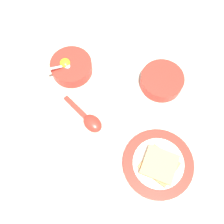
{
  "coord_description": "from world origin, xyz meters",
  "views": [
    {
      "loc": [
        -0.16,
        0.23,
        0.77
      ],
      "look_at": [
        0.03,
        0.01,
        0.02
      ],
      "focal_mm": 42.0,
      "sensor_mm": 36.0,
      "label": 1
    }
  ],
  "objects": [
    {
      "name": "toast_plate",
      "position": [
        -0.17,
        0.04,
        0.01
      ],
      "size": [
        0.2,
        0.2,
        0.02
      ],
      "color": "red",
      "rests_on": "ground_plane"
    },
    {
      "name": "congee_bowl",
      "position": [
        -0.02,
        -0.18,
        0.02
      ],
      "size": [
        0.14,
        0.14,
        0.04
      ],
      "color": "red",
      "rests_on": "ground_plane"
    },
    {
      "name": "egg_bowl",
      "position": [
        0.24,
        -0.02,
        0.02
      ],
      "size": [
        0.14,
        0.15,
        0.08
      ],
      "color": "red",
      "rests_on": "ground_plane"
    },
    {
      "name": "toast_sandwich",
      "position": [
        -0.18,
        0.04,
        0.03
      ],
      "size": [
        0.12,
        0.11,
        0.02
      ],
      "color": "tan",
      "rests_on": "toast_plate"
    },
    {
      "name": "ground_plane",
      "position": [
        0.0,
        0.0,
        0.0
      ],
      "size": [
        3.0,
        3.0,
        0.0
      ],
      "primitive_type": "plane",
      "color": "beige"
    },
    {
      "name": "soup_spoon",
      "position": [
        0.07,
        0.07,
        0.01
      ],
      "size": [
        0.16,
        0.05,
        0.03
      ],
      "color": "red",
      "rests_on": "ground_plane"
    }
  ]
}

